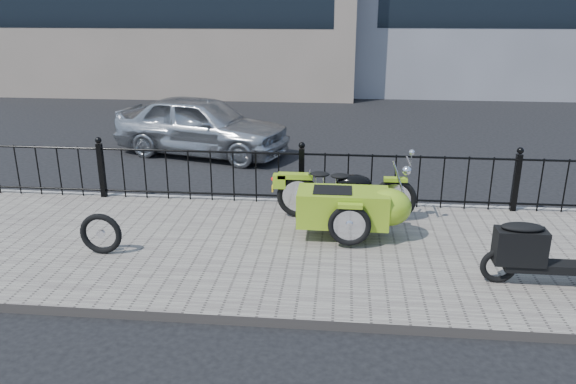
# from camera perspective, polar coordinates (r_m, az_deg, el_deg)

# --- Properties ---
(ground) EXTENTS (120.00, 120.00, 0.00)m
(ground) POSITION_cam_1_polar(r_m,az_deg,el_deg) (8.45, 0.68, -4.90)
(ground) COLOR black
(ground) RESTS_ON ground
(sidewalk) EXTENTS (30.00, 3.80, 0.12)m
(sidewalk) POSITION_cam_1_polar(r_m,az_deg,el_deg) (7.97, 0.36, -5.95)
(sidewalk) COLOR #696159
(sidewalk) RESTS_ON ground
(curb) EXTENTS (30.00, 0.10, 0.12)m
(curb) POSITION_cam_1_polar(r_m,az_deg,el_deg) (9.76, 1.43, -1.19)
(curb) COLOR gray
(curb) RESTS_ON ground
(iron_fence) EXTENTS (14.11, 0.11, 1.08)m
(iron_fence) POSITION_cam_1_polar(r_m,az_deg,el_deg) (9.46, 1.39, 1.52)
(iron_fence) COLOR black
(iron_fence) RESTS_ON sidewalk
(motorcycle_sidecar) EXTENTS (2.28, 1.48, 0.98)m
(motorcycle_sidecar) POSITION_cam_1_polar(r_m,az_deg,el_deg) (8.25, 6.81, -1.20)
(motorcycle_sidecar) COLOR black
(motorcycle_sidecar) RESTS_ON sidewalk
(scooter) EXTENTS (1.64, 0.48, 1.11)m
(scooter) POSITION_cam_1_polar(r_m,az_deg,el_deg) (7.42, 24.41, -5.55)
(scooter) COLOR black
(scooter) RESTS_ON sidewalk
(spare_tire) EXTENTS (0.58, 0.09, 0.58)m
(spare_tire) POSITION_cam_1_polar(r_m,az_deg,el_deg) (8.03, -18.48, -4.04)
(spare_tire) COLOR black
(spare_tire) RESTS_ON sidewalk
(sedan_car) EXTENTS (4.33, 2.63, 1.38)m
(sedan_car) POSITION_cam_1_polar(r_m,az_deg,el_deg) (13.14, -8.75, 6.71)
(sedan_car) COLOR #ABAEB2
(sedan_car) RESTS_ON ground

